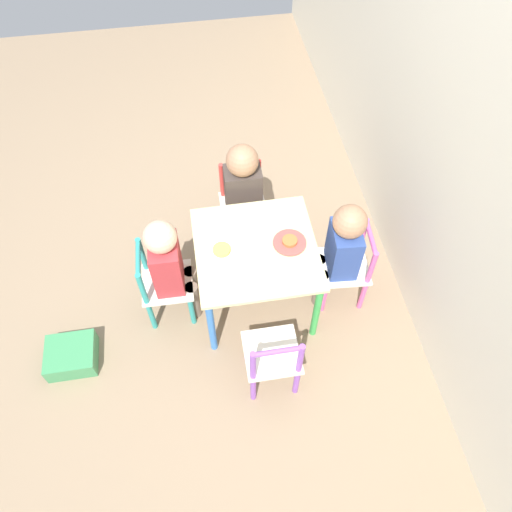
# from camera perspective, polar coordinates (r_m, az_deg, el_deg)

# --- Properties ---
(ground_plane) EXTENTS (6.00, 6.00, 0.00)m
(ground_plane) POSITION_cam_1_polar(r_m,az_deg,el_deg) (2.84, 0.00, -4.76)
(ground_plane) COLOR #8C755B
(house_wall) EXTENTS (6.00, 0.06, 2.60)m
(house_wall) POSITION_cam_1_polar(r_m,az_deg,el_deg) (2.14, 24.41, 17.39)
(house_wall) COLOR beige
(house_wall) RESTS_ON ground_plane
(kids_table) EXTENTS (0.60, 0.60, 0.47)m
(kids_table) POSITION_cam_1_polar(r_m,az_deg,el_deg) (2.50, 0.00, 0.04)
(kids_table) COLOR beige
(kids_table) RESTS_ON ground_plane
(chair_pink) EXTENTS (0.28, 0.28, 0.50)m
(chair_pink) POSITION_cam_1_polar(r_m,az_deg,el_deg) (2.70, 10.40, -1.26)
(chair_pink) COLOR silver
(chair_pink) RESTS_ON ground_plane
(chair_teal) EXTENTS (0.27, 0.27, 0.50)m
(chair_teal) POSITION_cam_1_polar(r_m,az_deg,el_deg) (2.64, -10.58, -3.19)
(chair_teal) COLOR silver
(chair_teal) RESTS_ON ground_plane
(chair_red) EXTENTS (0.26, 0.26, 0.50)m
(chair_red) POSITION_cam_1_polar(r_m,az_deg,el_deg) (2.93, -1.51, 5.85)
(chair_red) COLOR silver
(chair_red) RESTS_ON ground_plane
(chair_purple) EXTENTS (0.26, 0.26, 0.50)m
(chair_purple) POSITION_cam_1_polar(r_m,az_deg,el_deg) (2.40, 1.91, -11.59)
(chair_purple) COLOR silver
(chair_purple) RESTS_ON ground_plane
(child_back) EXTENTS (0.21, 0.22, 0.71)m
(child_back) POSITION_cam_1_polar(r_m,az_deg,el_deg) (2.54, 9.67, 1.00)
(child_back) COLOR #7A6B5B
(child_back) RESTS_ON ground_plane
(child_front) EXTENTS (0.20, 0.22, 0.71)m
(child_front) POSITION_cam_1_polar(r_m,az_deg,el_deg) (2.49, -9.80, -0.80)
(child_front) COLOR #7A6B5B
(child_front) RESTS_ON ground_plane
(child_left) EXTENTS (0.22, 0.20, 0.72)m
(child_left) POSITION_cam_1_polar(r_m,az_deg,el_deg) (2.75, -1.41, 7.63)
(child_left) COLOR #7A6B5B
(child_left) RESTS_ON ground_plane
(plate_back) EXTENTS (0.17, 0.17, 0.03)m
(plate_back) POSITION_cam_1_polar(r_m,az_deg,el_deg) (2.46, 3.87, 1.59)
(plate_back) COLOR #E54C47
(plate_back) RESTS_ON kids_table
(plate_front) EXTENTS (0.19, 0.19, 0.03)m
(plate_front) POSITION_cam_1_polar(r_m,az_deg,el_deg) (2.43, -3.92, 0.59)
(plate_front) COLOR white
(plate_front) RESTS_ON kids_table
(storage_bin) EXTENTS (0.22, 0.25, 0.11)m
(storage_bin) POSITION_cam_1_polar(r_m,az_deg,el_deg) (2.78, -20.34, -10.62)
(storage_bin) COLOR #3D8E56
(storage_bin) RESTS_ON ground_plane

